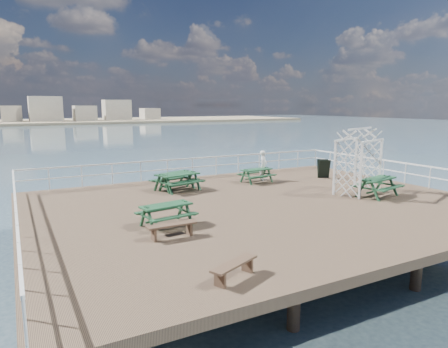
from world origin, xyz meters
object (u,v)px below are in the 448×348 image
picnic_table_e (378,183)px  trellis_arbor (358,164)px  picnic_table_c (257,173)px  picnic_table_b (180,178)px  flat_bench_far (234,267)px  flat_bench_near (172,227)px  person (263,165)px  picnic_table_d (166,210)px  picnic_table_a (174,177)px

picnic_table_e → trellis_arbor: size_ratio=0.74×
picnic_table_c → trellis_arbor: trellis_arbor is taller
picnic_table_b → flat_bench_far: (-2.53, -9.63, -0.28)m
picnic_table_b → picnic_table_e: bearing=-48.2°
flat_bench_far → flat_bench_near: bearing=69.9°
picnic_table_c → trellis_arbor: 5.15m
picnic_table_c → flat_bench_far: 11.87m
flat_bench_far → person: 12.58m
picnic_table_c → picnic_table_d: size_ratio=0.93×
person → flat_bench_far: bearing=-164.6°
picnic_table_a → picnic_table_e: bearing=-58.4°
picnic_table_d → flat_bench_far: picnic_table_d is taller
flat_bench_near → trellis_arbor: (9.73, 1.93, 0.99)m
person → picnic_table_b: bearing=147.2°
flat_bench_near → trellis_arbor: size_ratio=0.52×
picnic_table_a → flat_bench_near: picnic_table_a is taller
trellis_arbor → picnic_table_d: bearing=164.2°
picnic_table_b → flat_bench_far: size_ratio=1.53×
picnic_table_c → flat_bench_far: (-6.85, -9.70, -0.21)m
picnic_table_d → trellis_arbor: bearing=-4.3°
picnic_table_b → person: bearing=-7.4°
picnic_table_d → flat_bench_near: (-0.28, -1.25, -0.20)m
picnic_table_c → flat_bench_near: size_ratio=1.14×
picnic_table_b → picnic_table_c: bearing=-11.5°
picnic_table_a → picnic_table_e: size_ratio=1.05×
flat_bench_near → flat_bench_far: flat_bench_near is taller
picnic_table_d → picnic_table_b: bearing=55.1°
picnic_table_a → picnic_table_d: 5.80m
picnic_table_a → person: 5.12m
picnic_table_e → picnic_table_b: bearing=131.7°
picnic_table_a → person: person is taller
picnic_table_a → picnic_table_c: picnic_table_a is taller
flat_bench_far → picnic_table_c: bearing=31.0°
picnic_table_a → picnic_table_b: picnic_table_a is taller
picnic_table_a → picnic_table_d: (-2.34, -5.30, -0.06)m
trellis_arbor → picnic_table_a: bearing=127.1°
picnic_table_c → flat_bench_near: 9.45m
picnic_table_a → picnic_table_b: 0.38m
picnic_table_b → picnic_table_d: picnic_table_b is taller
trellis_arbor → person: trellis_arbor is taller
picnic_table_c → picnic_table_d: 8.44m
picnic_table_d → picnic_table_e: size_ratio=0.85×
flat_bench_near → flat_bench_far: 3.44m
flat_bench_near → picnic_table_c: bearing=40.8°
picnic_table_d → trellis_arbor: (9.45, 0.68, 0.79)m
picnic_table_c → person: (0.67, 0.38, 0.28)m
picnic_table_b → flat_bench_far: 9.96m
picnic_table_e → picnic_table_d: bearing=165.9°
picnic_table_c → person: 0.82m
picnic_table_b → flat_bench_far: picnic_table_b is taller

